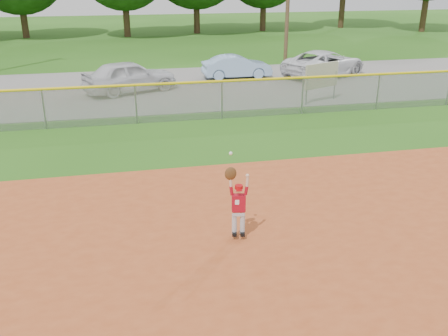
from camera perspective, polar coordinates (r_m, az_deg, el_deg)
The scene contains 8 objects.
ground at distance 10.35m, azimuth -7.05°, elevation -10.67°, with size 120.00×120.00×0.00m, color #285C15.
parking_strip at distance 25.34m, azimuth -10.57°, elevation 8.85°, with size 44.00×10.00×0.03m, color slate.
car_white_a at distance 24.53m, azimuth -10.75°, elevation 10.26°, with size 1.78×4.44×1.51m, color silver.
car_blue at distance 27.41m, azimuth 1.46°, elevation 11.51°, with size 1.29×3.71×1.22m, color #95B8DE.
car_white_b at distance 28.37m, azimuth 11.41°, elevation 11.64°, with size 2.35×5.09×1.41m, color white.
sponsor_sign at distance 22.60m, azimuth 11.10°, elevation 10.21°, with size 1.82×0.82×1.74m.
outfield_fence at distance 19.31m, azimuth -10.05°, elevation 7.53°, with size 40.06×0.10×1.55m.
ballplayer at distance 10.66m, azimuth 1.55°, elevation -3.88°, with size 0.53×0.26×1.92m.
Camera 1 is at (-0.59, -8.73, 5.52)m, focal length 40.00 mm.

